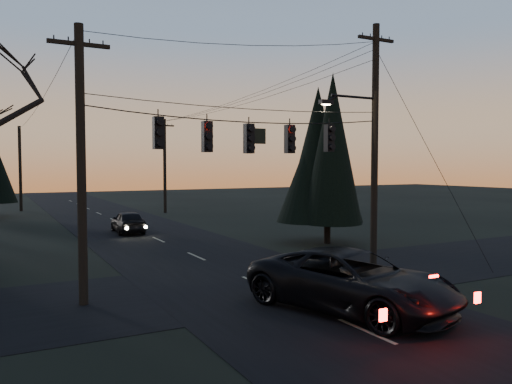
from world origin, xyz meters
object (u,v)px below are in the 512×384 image
utility_pole_right (373,269)px  evergreen_right (328,160)px  utility_pole_far_l (21,211)px  suv_near (351,281)px  utility_pole_far_r (165,213)px  utility_pole_left (84,305)px  sedan_oncoming_a (128,222)px

utility_pole_right → evergreen_right: 8.21m
utility_pole_far_l → evergreen_right: 32.99m
utility_pole_right → evergreen_right: evergreen_right is taller
suv_near → utility_pole_far_r: bearing=64.2°
utility_pole_far_r → evergreen_right: bearing=-83.9°
utility_pole_far_r → utility_pole_far_l: (-11.50, 8.00, 0.00)m
utility_pole_far_r → evergreen_right: size_ratio=1.06×
utility_pole_far_r → utility_pole_far_l: utility_pole_far_r is taller
utility_pole_right → utility_pole_left: utility_pole_right is taller
utility_pole_right → suv_near: 6.44m
evergreen_right → utility_pole_right: bearing=-110.0°
utility_pole_left → suv_near: 8.16m
utility_pole_left → sedan_oncoming_a: 16.69m
evergreen_right → sedan_oncoming_a: (-8.63, 9.44, -3.88)m
utility_pole_far_r → evergreen_right: 22.20m
utility_pole_far_l → suv_near: utility_pole_far_l is taller
utility_pole_far_l → suv_near: (6.84, -40.36, 0.89)m
utility_pole_left → suv_near: bearing=-32.5°
utility_pole_far_l → evergreen_right: evergreen_right is taller
utility_pole_right → sedan_oncoming_a: (-6.30, 15.84, 0.71)m
utility_pole_far_r → suv_near: size_ratio=1.33×
utility_pole_right → utility_pole_far_l: size_ratio=1.25×
utility_pole_far_r → suv_near: (-4.66, -32.36, 0.89)m
utility_pole_far_r → suv_near: 32.71m
utility_pole_far_r → sedan_oncoming_a: (-6.30, -12.16, 0.71)m
evergreen_right → utility_pole_left: bearing=-155.2°
utility_pole_left → utility_pole_far_l: size_ratio=1.06×
utility_pole_left → sedan_oncoming_a: (5.20, 15.84, 0.71)m
utility_pole_far_r → sedan_oncoming_a: bearing=-117.4°
utility_pole_left → utility_pole_far_r: bearing=67.7°
suv_near → sedan_oncoming_a: (-1.64, 20.20, -0.18)m
utility_pole_far_r → utility_pole_far_l: size_ratio=1.06×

